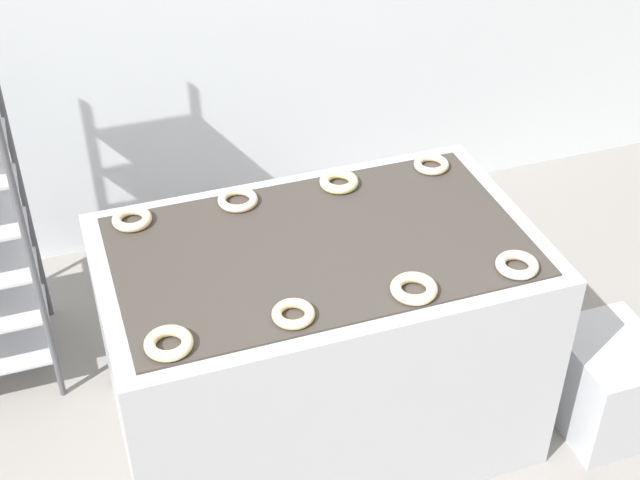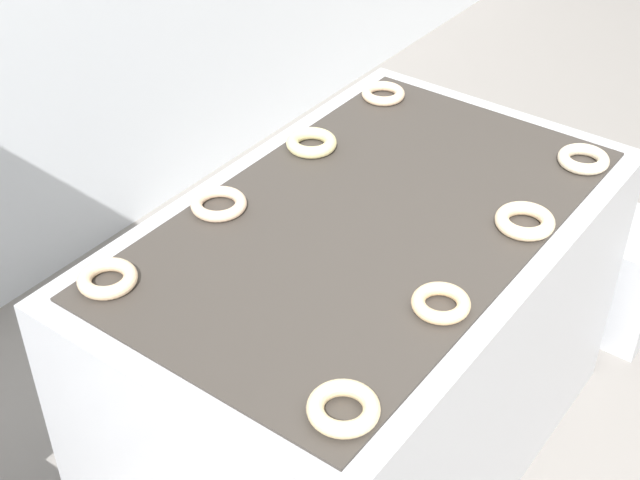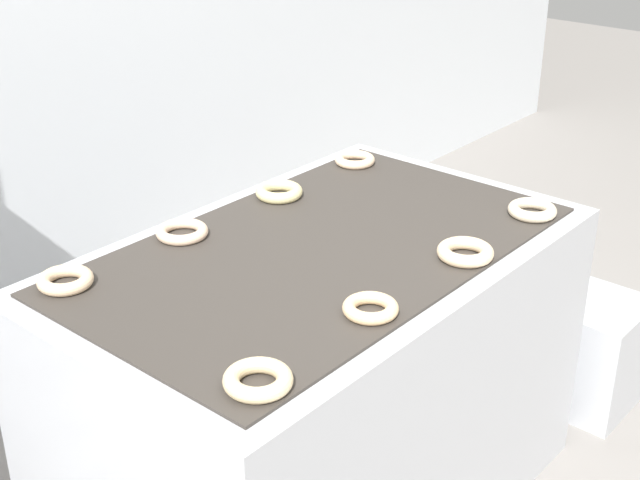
# 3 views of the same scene
# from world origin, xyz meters

# --- Properties ---
(fryer_machine) EXTENTS (1.45, 0.88, 0.86)m
(fryer_machine) POSITION_xyz_m (0.00, 0.69, 0.43)
(fryer_machine) COLOR #B7BABF
(fryer_machine) RESTS_ON ground_plane
(glaze_bin) EXTENTS (0.33, 0.40, 0.39)m
(glaze_bin) POSITION_xyz_m (1.01, 0.37, 0.20)
(glaze_bin) COLOR #B7BABF
(glaze_bin) RESTS_ON ground_plane
(donut_near_left) EXTENTS (0.14, 0.14, 0.03)m
(donut_near_left) POSITION_xyz_m (-0.56, 0.37, 0.88)
(donut_near_left) COLOR beige
(donut_near_left) RESTS_ON fryer_machine
(donut_near_midleft) EXTENTS (0.13, 0.13, 0.03)m
(donut_near_midleft) POSITION_xyz_m (-0.19, 0.38, 0.87)
(donut_near_midleft) COLOR beige
(donut_near_midleft) RESTS_ON fryer_machine
(donut_near_midright) EXTENTS (0.14, 0.14, 0.03)m
(donut_near_midright) POSITION_xyz_m (0.19, 0.37, 0.88)
(donut_near_midright) COLOR beige
(donut_near_midright) RESTS_ON fryer_machine
(donut_near_right) EXTENTS (0.14, 0.14, 0.03)m
(donut_near_right) POSITION_xyz_m (0.54, 0.37, 0.87)
(donut_near_right) COLOR beige
(donut_near_right) RESTS_ON fryer_machine
(donut_far_left) EXTENTS (0.13, 0.13, 0.03)m
(donut_far_left) POSITION_xyz_m (-0.56, 1.01, 0.87)
(donut_far_left) COLOR beige
(donut_far_left) RESTS_ON fryer_machine
(donut_far_midleft) EXTENTS (0.14, 0.14, 0.03)m
(donut_far_midleft) POSITION_xyz_m (-0.19, 1.01, 0.87)
(donut_far_midleft) COLOR beige
(donut_far_midleft) RESTS_ON fryer_machine
(donut_far_midright) EXTENTS (0.14, 0.14, 0.03)m
(donut_far_midright) POSITION_xyz_m (0.18, 1.00, 0.88)
(donut_far_midright) COLOR beige
(donut_far_midright) RESTS_ON fryer_machine
(donut_far_right) EXTENTS (0.13, 0.13, 0.03)m
(donut_far_right) POSITION_xyz_m (0.54, 1.01, 0.87)
(donut_far_right) COLOR beige
(donut_far_right) RESTS_ON fryer_machine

